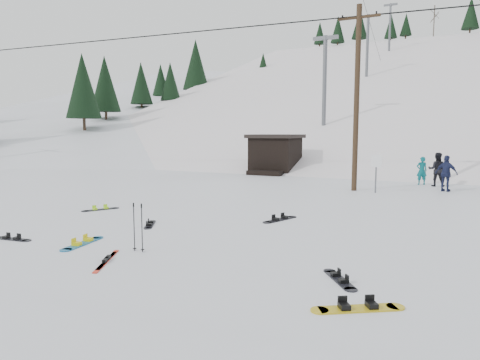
% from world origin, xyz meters
% --- Properties ---
extents(ground, '(200.00, 200.00, 0.00)m').
position_xyz_m(ground, '(0.00, 0.00, 0.00)').
color(ground, silver).
rests_on(ground, ground).
extents(ski_slope, '(60.00, 85.24, 65.97)m').
position_xyz_m(ski_slope, '(0.00, 55.00, -12.00)').
color(ski_slope, white).
rests_on(ski_slope, ground).
extents(ridge_left, '(47.54, 95.03, 58.38)m').
position_xyz_m(ridge_left, '(-36.00, 48.00, -11.00)').
color(ridge_left, silver).
rests_on(ridge_left, ground).
extents(treeline_left, '(20.00, 64.00, 10.00)m').
position_xyz_m(treeline_left, '(-34.00, 40.00, 0.00)').
color(treeline_left, black).
rests_on(treeline_left, ground).
extents(treeline_crest, '(50.00, 6.00, 10.00)m').
position_xyz_m(treeline_crest, '(0.00, 86.00, 0.00)').
color(treeline_crest, black).
rests_on(treeline_crest, ski_slope).
extents(utility_pole, '(2.00, 0.26, 9.00)m').
position_xyz_m(utility_pole, '(2.00, 14.00, 4.68)').
color(utility_pole, '#3A2819').
rests_on(utility_pole, ground).
extents(trail_sign, '(0.50, 0.09, 1.85)m').
position_xyz_m(trail_sign, '(3.10, 13.58, 1.27)').
color(trail_sign, '#595B60').
rests_on(trail_sign, ground).
extents(lift_hut, '(3.40, 4.10, 2.75)m').
position_xyz_m(lift_hut, '(-5.00, 20.94, 1.36)').
color(lift_hut, black).
rests_on(lift_hut, ground).
extents(lift_tower_near, '(2.20, 0.36, 8.00)m').
position_xyz_m(lift_tower_near, '(-4.00, 30.00, 7.86)').
color(lift_tower_near, '#595B60').
rests_on(lift_tower_near, ski_slope).
extents(lift_tower_mid, '(2.20, 0.36, 8.00)m').
position_xyz_m(lift_tower_mid, '(-4.00, 50.00, 14.36)').
color(lift_tower_mid, '#595B60').
rests_on(lift_tower_mid, ski_slope).
extents(lift_tower_far, '(2.20, 0.36, 8.00)m').
position_xyz_m(lift_tower_far, '(-4.00, 70.00, 20.86)').
color(lift_tower_far, '#595B60').
rests_on(lift_tower_far, ski_slope).
extents(hero_snowboard, '(0.51, 1.58, 0.11)m').
position_xyz_m(hero_snowboard, '(-2.26, 0.39, 0.03)').
color(hero_snowboard, '#176799').
rests_on(hero_snowboard, ground).
extents(hero_skis, '(0.88, 1.58, 0.09)m').
position_xyz_m(hero_skis, '(-0.61, -0.46, 0.03)').
color(hero_skis, red).
rests_on(hero_skis, ground).
extents(ski_poles, '(0.33, 0.09, 1.20)m').
position_xyz_m(ski_poles, '(-0.49, 0.50, 0.61)').
color(ski_poles, black).
rests_on(ski_poles, ground).
extents(board_scatter_a, '(1.27, 0.37, 0.09)m').
position_xyz_m(board_scatter_a, '(-4.37, -0.11, 0.02)').
color(board_scatter_a, black).
rests_on(board_scatter_a, ground).
extents(board_scatter_b, '(0.77, 1.14, 0.09)m').
position_xyz_m(board_scatter_b, '(-2.13, 3.03, 0.02)').
color(board_scatter_b, black).
rests_on(board_scatter_b, ground).
extents(board_scatter_c, '(0.83, 1.28, 0.10)m').
position_xyz_m(board_scatter_c, '(-5.47, 4.32, 0.03)').
color(board_scatter_c, black).
rests_on(board_scatter_c, ground).
extents(board_scatter_d, '(0.88, 1.13, 0.09)m').
position_xyz_m(board_scatter_d, '(4.43, 0.63, 0.02)').
color(board_scatter_d, black).
rests_on(board_scatter_d, ground).
extents(board_scatter_e, '(1.40, 1.01, 0.11)m').
position_xyz_m(board_scatter_e, '(5.03, -0.64, 0.03)').
color(board_scatter_e, gold).
rests_on(board_scatter_e, ground).
extents(board_scatter_f, '(0.72, 1.52, 0.11)m').
position_xyz_m(board_scatter_f, '(1.28, 5.57, 0.03)').
color(board_scatter_f, black).
rests_on(board_scatter_f, ground).
extents(skier_teal, '(0.66, 0.54, 1.56)m').
position_xyz_m(skier_teal, '(4.87, 18.10, 0.78)').
color(skier_teal, '#0C737B').
rests_on(skier_teal, ground).
extents(skier_dark, '(0.90, 0.71, 1.82)m').
position_xyz_m(skier_dark, '(5.64, 17.67, 0.91)').
color(skier_dark, black).
rests_on(skier_dark, ground).
extents(skier_navy, '(1.13, 0.76, 1.79)m').
position_xyz_m(skier_navy, '(6.13, 15.64, 0.89)').
color(skier_navy, '#1B2145').
rests_on(skier_navy, ground).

